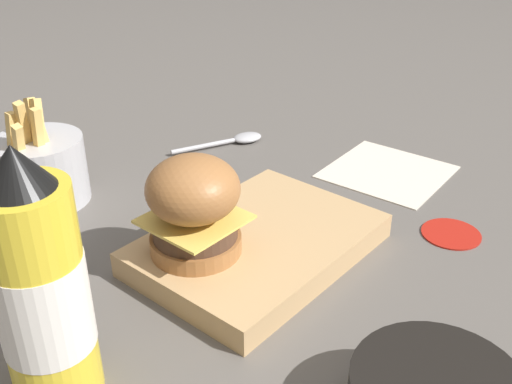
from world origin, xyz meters
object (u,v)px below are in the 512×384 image
(burger, at_px, (194,206))
(ketchup_bottle, at_px, (42,293))
(serving_board, at_px, (256,243))
(fries_basket, at_px, (41,169))
(spoon, at_px, (238,139))

(burger, xyz_separation_m, ketchup_bottle, (0.19, 0.03, 0.02))
(serving_board, bearing_deg, ketchup_bottle, 1.26)
(ketchup_bottle, bearing_deg, burger, -170.74)
(burger, relative_size, ketchup_bottle, 0.48)
(ketchup_bottle, relative_size, fries_basket, 1.55)
(serving_board, xyz_separation_m, spoon, (-0.21, -0.22, -0.01))
(serving_board, relative_size, ketchup_bottle, 1.17)
(fries_basket, bearing_deg, burger, 93.11)
(burger, bearing_deg, spoon, -145.60)
(ketchup_bottle, height_order, fries_basket, ketchup_bottle)
(ketchup_bottle, height_order, spoon, ketchup_bottle)
(serving_board, distance_m, burger, 0.10)
(burger, bearing_deg, serving_board, 159.60)
(serving_board, height_order, burger, burger)
(spoon, bearing_deg, ketchup_bottle, -131.17)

